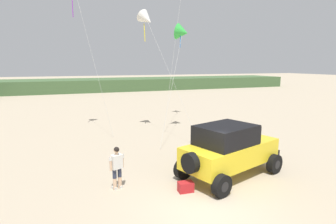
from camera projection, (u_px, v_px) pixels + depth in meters
ground_plane at (208, 207)px, 9.13m from camera, size 220.00×220.00×0.00m
dune_ridge at (54, 86)px, 47.18m from camera, size 90.00×9.29×2.08m
jeep at (230, 149)px, 11.50m from camera, size 5.01×3.59×2.26m
person_watching at (117, 165)px, 10.35m from camera, size 0.59×0.41×1.67m
cooler_box at (186, 187)px, 10.24m from camera, size 0.58×0.39×0.38m
kite_red_delta at (182, 32)px, 18.47m from camera, size 3.74×4.43×7.52m
kite_yellow_diamond at (147, 19)px, 18.37m from camera, size 2.43×5.85×8.36m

